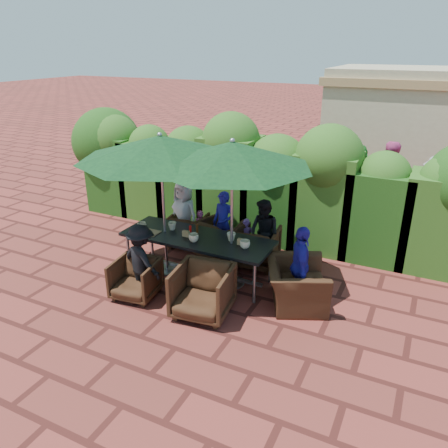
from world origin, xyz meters
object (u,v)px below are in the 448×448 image
at_px(umbrella_left, 160,148).
at_px(chair_near_left, 135,277).
at_px(chair_end_right, 297,278).
at_px(chair_far_left, 188,229).
at_px(chair_near_right, 203,289).
at_px(dining_table, 197,241).
at_px(chair_far_mid, 221,237).
at_px(umbrella_right, 232,155).
at_px(chair_far_right, 256,245).

distance_m(umbrella_left, chair_near_left, 2.10).
bearing_deg(chair_end_right, chair_far_left, 42.64).
bearing_deg(chair_far_left, chair_near_right, 118.39).
xyz_separation_m(dining_table, chair_far_mid, (0.03, 0.86, -0.27)).
bearing_deg(dining_table, umbrella_right, 2.91).
relative_size(umbrella_left, chair_far_left, 3.81).
xyz_separation_m(umbrella_left, chair_far_left, (-0.19, 1.08, -1.86)).
bearing_deg(dining_table, chair_near_left, -119.74).
relative_size(chair_near_left, chair_near_right, 0.82).
bearing_deg(chair_far_right, umbrella_left, 27.66).
xyz_separation_m(chair_far_right, chair_end_right, (1.05, -0.93, 0.05)).
height_order(umbrella_left, chair_near_right, umbrella_left).
relative_size(umbrella_right, chair_far_mid, 3.08).
bearing_deg(dining_table, chair_far_left, 127.68).
xyz_separation_m(umbrella_left, chair_far_right, (1.34, 0.90, -1.82)).
height_order(chair_far_mid, chair_near_left, chair_far_mid).
bearing_deg(dining_table, chair_near_right, -57.00).
relative_size(chair_far_left, chair_near_left, 1.04).
bearing_deg(chair_far_mid, chair_far_right, -162.19).
relative_size(umbrella_left, chair_near_left, 3.95).
xyz_separation_m(umbrella_right, chair_far_mid, (-0.59, 0.83, -1.81)).
relative_size(chair_far_mid, chair_far_right, 1.02).
xyz_separation_m(umbrella_right, chair_near_left, (-1.19, -1.03, -1.87)).
xyz_separation_m(dining_table, chair_near_left, (-0.57, -0.99, -0.33)).
xyz_separation_m(umbrella_left, umbrella_right, (1.23, 0.08, -0.00)).
bearing_deg(chair_near_right, chair_far_right, 79.34).
relative_size(chair_far_mid, chair_near_left, 1.17).
bearing_deg(umbrella_right, chair_far_right, 82.64).
bearing_deg(chair_end_right, umbrella_right, 60.66).
bearing_deg(chair_near_right, umbrella_left, 136.27).
height_order(chair_far_left, chair_far_mid, chair_far_mid).
distance_m(umbrella_right, chair_far_right, 2.00).
height_order(chair_near_left, chair_near_right, chair_near_right).
bearing_deg(chair_end_right, chair_near_right, 103.37).
relative_size(chair_near_left, chair_end_right, 0.68).
relative_size(umbrella_right, chair_far_left, 3.49).
bearing_deg(chair_far_mid, chair_far_left, 6.32).
distance_m(umbrella_left, chair_near_right, 2.36).
height_order(umbrella_right, chair_near_left, umbrella_right).
bearing_deg(chair_far_mid, umbrella_right, 143.98).
distance_m(chair_far_mid, chair_near_right, 1.91).
height_order(umbrella_left, chair_near_left, umbrella_left).
xyz_separation_m(chair_far_left, chair_far_mid, (0.83, -0.17, 0.05)).
bearing_deg(chair_far_left, dining_table, 120.57).
bearing_deg(chair_far_right, dining_table, 42.95).
bearing_deg(umbrella_left, chair_near_left, -87.80).
distance_m(dining_table, chair_near_left, 1.19).
relative_size(chair_far_mid, chair_end_right, 0.80).
distance_m(dining_table, chair_near_right, 1.17).
bearing_deg(umbrella_left, chair_far_left, 100.08).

